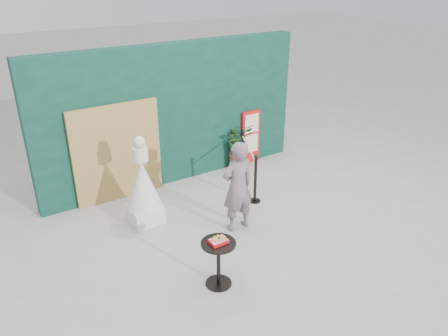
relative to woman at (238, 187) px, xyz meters
The scene contains 10 objects.
ground 1.10m from the woman, 86.33° to the right, with size 60.00×60.00×0.00m, color #ADAAA5.
back_wall 2.55m from the woman, 88.97° to the left, with size 6.00×0.30×3.00m, color #0A2E25.
bamboo_fence 2.63m from the woman, 121.07° to the left, with size 1.80×0.08×2.00m, color tan.
woman is the anchor object (origin of this frame).
menu_board 2.99m from the woman, 49.35° to the left, with size 0.50×0.07×1.30m.
statue 1.74m from the woman, 139.33° to the left, with size 0.67×0.67×1.71m.
cafe_table 1.64m from the woman, 134.55° to the right, with size 0.52×0.52×0.75m.
food_basket 1.60m from the woman, 134.55° to the right, with size 0.26×0.19×0.11m.
planter 2.59m from the woman, 54.95° to the left, with size 0.66×0.57×1.12m.
stanchion_barrier 1.75m from the woman, 47.42° to the left, with size 0.84×1.54×1.03m.
Camera 1 is at (-3.97, -4.92, 4.41)m, focal length 35.00 mm.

